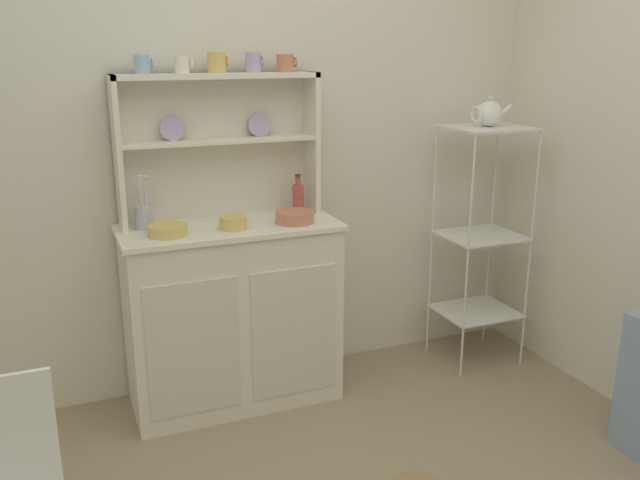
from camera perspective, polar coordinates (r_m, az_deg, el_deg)
name	(u,v)px	position (r m, az deg, el deg)	size (l,w,h in m)	color
wall_back	(235,139)	(3.32, -7.26, 8.54)	(3.84, 0.05, 2.50)	silver
hutch_cabinet	(233,312)	(3.25, -7.43, -6.13)	(1.01, 0.45, 0.89)	silver
hutch_shelf_unit	(217,135)	(3.19, -8.75, 8.83)	(0.94, 0.18, 0.68)	silver
bakers_rack	(481,225)	(3.67, 13.57, 1.27)	(0.41, 0.36, 1.29)	silver
cup_sky_0	(142,64)	(3.07, -14.87, 14.25)	(0.08, 0.07, 0.08)	#8EB2D1
cup_cream_1	(182,64)	(3.10, -11.64, 14.42)	(0.08, 0.06, 0.08)	silver
cup_gold_2	(217,63)	(3.13, -8.76, 14.69)	(0.10, 0.08, 0.09)	#DBB760
cup_lilac_3	(253,62)	(3.18, -5.68, 14.81)	(0.08, 0.07, 0.09)	#B79ECC
cup_terracotta_4	(285,63)	(3.22, -2.96, 14.80)	(0.09, 0.08, 0.08)	#C67556
bowl_mixing_large	(168,230)	(2.98, -12.83, 0.82)	(0.17, 0.17, 0.05)	#DBB760
bowl_floral_medium	(233,223)	(3.04, -7.38, 1.47)	(0.13, 0.13, 0.06)	#DBB760
bowl_cream_small	(295,217)	(3.12, -2.18, 1.97)	(0.18, 0.18, 0.05)	#C67556
jam_bottle	(298,198)	(3.28, -1.87, 3.60)	(0.06, 0.06, 0.20)	#B74C47
utensil_jar	(144,216)	(3.10, -14.77, 1.99)	(0.08, 0.08, 0.25)	#B2B7C6
porcelain_teapot	(489,113)	(3.56, 14.18, 10.39)	(0.22, 0.13, 0.15)	white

